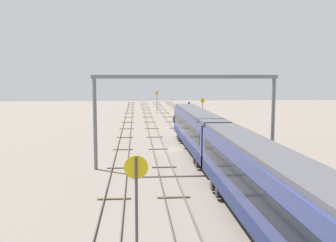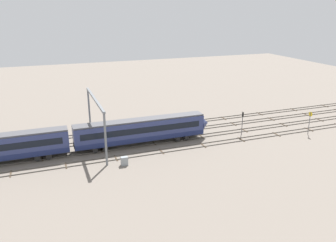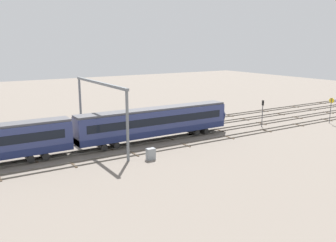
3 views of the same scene
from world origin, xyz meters
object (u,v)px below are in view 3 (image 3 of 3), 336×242
(overhead_gantry, at_px, (100,98))
(relay_cabinet, at_px, (151,154))
(speed_sign_far_trackside, at_px, (331,107))
(signal_light_trackside_approach, at_px, (263,110))

(overhead_gantry, distance_m, relay_cabinet, 11.67)
(speed_sign_far_trackside, xyz_separation_m, signal_light_trackside_approach, (-12.61, 4.45, -0.00))
(signal_light_trackside_approach, bearing_deg, overhead_gantry, 171.65)
(overhead_gantry, bearing_deg, relay_cabinet, -74.79)
(overhead_gantry, height_order, speed_sign_far_trackside, overhead_gantry)
(signal_light_trackside_approach, bearing_deg, speed_sign_far_trackside, -19.42)
(overhead_gantry, xyz_separation_m, signal_light_trackside_approach, (27.88, -4.09, -3.67))
(overhead_gantry, bearing_deg, signal_light_trackside_approach, -8.35)
(relay_cabinet, bearing_deg, signal_light_trackside_approach, 12.44)
(overhead_gantry, relative_size, relay_cabinet, 12.40)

